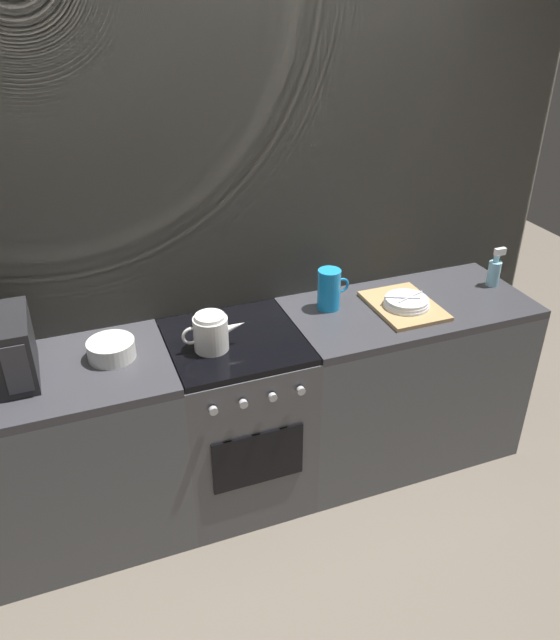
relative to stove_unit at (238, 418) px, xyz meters
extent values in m
plane|color=#6B6054|center=(0.00, 0.00, -0.45)|extent=(8.00, 8.00, 0.00)
cube|color=#B2AD9E|center=(0.00, 0.33, 0.75)|extent=(3.60, 0.05, 2.40)
cube|color=silver|center=(0.00, 0.30, 0.75)|extent=(3.58, 0.01, 2.39)
cube|color=#515459|center=(-0.90, 0.00, -0.02)|extent=(1.20, 0.60, 0.86)
cube|color=#38383D|center=(-0.90, 0.00, 0.43)|extent=(1.20, 0.60, 0.04)
cube|color=#4C4C51|center=(0.00, 0.00, -0.01)|extent=(0.60, 0.60, 0.87)
cube|color=black|center=(0.00, 0.00, 0.44)|extent=(0.59, 0.59, 0.03)
cube|color=black|center=(0.00, -0.30, 0.00)|extent=(0.42, 0.01, 0.28)
cylinder|color=#B7B7BC|center=(-0.19, -0.32, 0.33)|extent=(0.04, 0.02, 0.04)
cylinder|color=#B7B7BC|center=(-0.06, -0.32, 0.33)|extent=(0.04, 0.02, 0.04)
cylinder|color=#B7B7BC|center=(0.06, -0.32, 0.33)|extent=(0.04, 0.02, 0.04)
cylinder|color=#B7B7BC|center=(0.19, -0.32, 0.33)|extent=(0.04, 0.02, 0.04)
cube|color=#515459|center=(0.90, 0.00, -0.02)|extent=(1.20, 0.60, 0.86)
cube|color=#38383D|center=(0.90, 0.00, 0.43)|extent=(1.20, 0.60, 0.04)
cube|color=#333338|center=(-0.89, -0.14, 0.59)|extent=(0.09, 0.01, 0.21)
cylinder|color=white|center=(-0.12, -0.05, 0.53)|extent=(0.15, 0.15, 0.15)
cylinder|color=white|center=(-0.12, -0.05, 0.61)|extent=(0.13, 0.13, 0.02)
cone|color=white|center=(-0.01, -0.05, 0.54)|extent=(0.10, 0.04, 0.05)
torus|color=white|center=(-0.20, -0.05, 0.53)|extent=(0.08, 0.01, 0.08)
cylinder|color=silver|center=(-0.53, 0.04, 0.49)|extent=(0.20, 0.20, 0.08)
cylinder|color=#198CD8|center=(0.51, 0.11, 0.55)|extent=(0.11, 0.11, 0.20)
torus|color=#198CD8|center=(0.58, 0.11, 0.56)|extent=(0.08, 0.01, 0.08)
cube|color=tan|center=(0.85, -0.02, 0.46)|extent=(0.30, 0.40, 0.02)
cylinder|color=silver|center=(0.85, -0.04, 0.48)|extent=(0.22, 0.22, 0.01)
cylinder|color=silver|center=(0.85, -0.04, 0.49)|extent=(0.21, 0.21, 0.01)
cylinder|color=silver|center=(0.85, -0.04, 0.51)|extent=(0.21, 0.21, 0.01)
cylinder|color=silver|center=(0.87, -0.04, 0.52)|extent=(0.16, 0.07, 0.01)
cube|color=silver|center=(0.83, -0.03, 0.52)|extent=(0.16, 0.09, 0.00)
cylinder|color=#8CCCE5|center=(1.41, 0.04, 0.52)|extent=(0.06, 0.06, 0.13)
cylinder|color=#8CCCE5|center=(1.41, 0.04, 0.60)|extent=(0.03, 0.03, 0.04)
cube|color=white|center=(1.42, 0.04, 0.64)|extent=(0.06, 0.02, 0.04)
camera|label=1|loc=(-0.65, -2.29, 1.90)|focal=35.09mm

